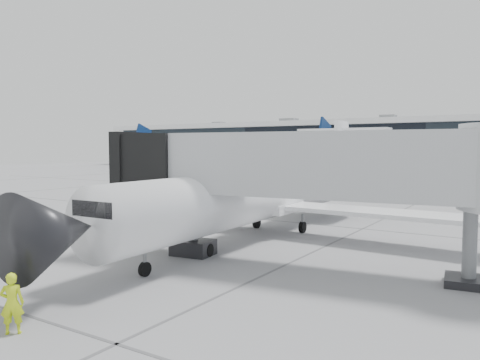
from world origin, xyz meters
The scene contains 9 objects.
ground centered at (0.00, 0.00, 0.00)m, with size 220.00×220.00×0.00m, color gray.
terminal centered at (0.00, 82.00, 5.00)m, with size 170.00×22.00×10.00m, color black.
bg_jet_left centered at (-45.00, 55.00, 0.00)m, with size 32.00×40.00×9.60m, color white, non-canonical shape.
bg_jet_center centered at (-8.00, 55.00, 0.00)m, with size 32.00×40.00×9.60m, color white, non-canonical shape.
regional_jet centered at (5.91, -4.36, 2.44)m, with size 24.77×30.84×7.13m.
jet_bridge centered at (12.02, -10.25, 4.25)m, with size 18.17×5.69×5.83m.
ramp_worker centered at (7.13, -21.02, 0.84)m, with size 0.61×0.40×1.68m, color #DEFF1A.
traffic_cone centered at (-9.91, 12.11, 0.29)m, with size 0.49×0.49×0.62m.
far_tug centered at (-14.37, 34.28, 0.62)m, with size 1.92×2.47×1.38m.
Camera 1 is at (18.87, -28.10, 5.01)m, focal length 35.00 mm.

